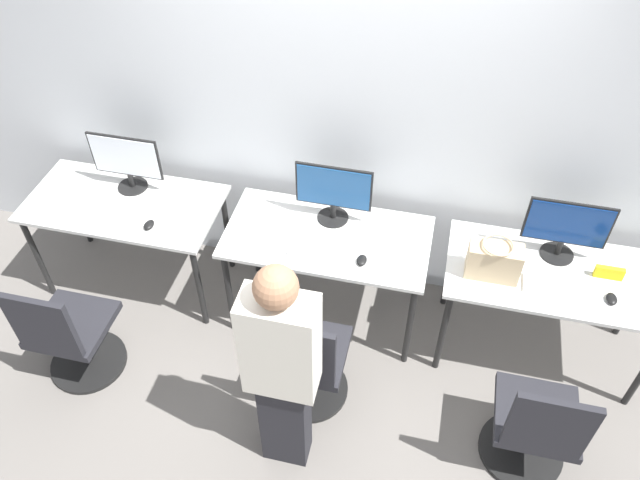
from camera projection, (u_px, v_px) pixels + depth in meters
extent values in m
plane|color=slate|center=(316.00, 349.00, 4.14)|extent=(20.00, 20.00, 0.00)
cube|color=silver|center=(345.00, 105.00, 3.69)|extent=(12.00, 0.05, 2.80)
cube|color=silver|center=(123.00, 204.00, 4.08)|extent=(1.27, 0.65, 0.02)
cylinder|color=black|center=(38.00, 258.00, 4.24)|extent=(0.04, 0.04, 0.72)
cylinder|color=black|center=(199.00, 287.00, 4.05)|extent=(0.04, 0.04, 0.72)
cylinder|color=black|center=(78.00, 206.00, 4.62)|extent=(0.04, 0.04, 0.72)
cylinder|color=black|center=(227.00, 230.00, 4.43)|extent=(0.04, 0.04, 0.72)
cylinder|color=black|center=(133.00, 186.00, 4.17)|extent=(0.20, 0.20, 0.01)
cylinder|color=black|center=(131.00, 180.00, 4.13)|extent=(0.04, 0.04, 0.10)
cube|color=black|center=(125.00, 156.00, 4.00)|extent=(0.48, 0.01, 0.30)
cube|color=silver|center=(125.00, 157.00, 4.00)|extent=(0.45, 0.01, 0.28)
cube|color=silver|center=(112.00, 216.00, 3.95)|extent=(0.39, 0.14, 0.02)
ellipsoid|color=black|center=(149.00, 225.00, 3.89)|extent=(0.06, 0.09, 0.03)
cylinder|color=black|center=(89.00, 362.00, 4.05)|extent=(0.48, 0.48, 0.03)
cylinder|color=black|center=(81.00, 344.00, 3.92)|extent=(0.04, 0.04, 0.35)
cube|color=#232328|center=(72.00, 325.00, 3.78)|extent=(0.44, 0.44, 0.05)
cube|color=#232328|center=(42.00, 326.00, 3.46)|extent=(0.40, 0.04, 0.44)
cube|color=silver|center=(327.00, 237.00, 3.85)|extent=(1.27, 0.65, 0.02)
cylinder|color=black|center=(229.00, 293.00, 4.02)|extent=(0.04, 0.04, 0.72)
cylinder|color=black|center=(409.00, 326.00, 3.83)|extent=(0.04, 0.04, 0.72)
cylinder|color=black|center=(255.00, 235.00, 4.40)|extent=(0.04, 0.04, 0.72)
cylinder|color=black|center=(420.00, 263.00, 4.21)|extent=(0.04, 0.04, 0.72)
cylinder|color=black|center=(333.00, 217.00, 3.95)|extent=(0.20, 0.20, 0.01)
cylinder|color=black|center=(333.00, 211.00, 3.91)|extent=(0.04, 0.04, 0.10)
cube|color=black|center=(334.00, 187.00, 3.78)|extent=(0.48, 0.01, 0.30)
cube|color=navy|center=(333.00, 188.00, 3.78)|extent=(0.45, 0.01, 0.28)
cube|color=silver|center=(322.00, 251.00, 3.73)|extent=(0.39, 0.14, 0.02)
ellipsoid|color=black|center=(362.00, 260.00, 3.67)|extent=(0.06, 0.09, 0.03)
cylinder|color=black|center=(310.00, 388.00, 3.91)|extent=(0.48, 0.48, 0.03)
cylinder|color=black|center=(309.00, 371.00, 3.78)|extent=(0.04, 0.04, 0.35)
cube|color=#232328|center=(309.00, 351.00, 3.64)|extent=(0.44, 0.44, 0.05)
cube|color=#232328|center=(299.00, 355.00, 3.32)|extent=(0.40, 0.04, 0.44)
cube|color=#232328|center=(286.00, 418.00, 3.38)|extent=(0.25, 0.16, 0.72)
cube|color=silver|center=(280.00, 345.00, 2.91)|extent=(0.36, 0.20, 0.62)
sphere|color=#9E7051|center=(276.00, 287.00, 2.63)|extent=(0.20, 0.20, 0.20)
cube|color=silver|center=(557.00, 275.00, 3.63)|extent=(1.27, 0.65, 0.02)
cylinder|color=black|center=(443.00, 332.00, 3.79)|extent=(0.04, 0.04, 0.72)
cylinder|color=black|center=(450.00, 268.00, 4.18)|extent=(0.04, 0.04, 0.72)
cylinder|color=black|center=(634.00, 298.00, 3.99)|extent=(0.04, 0.04, 0.72)
cylinder|color=black|center=(556.00, 254.00, 3.72)|extent=(0.20, 0.20, 0.01)
cylinder|color=black|center=(559.00, 247.00, 3.68)|extent=(0.04, 0.04, 0.10)
cube|color=black|center=(568.00, 223.00, 3.55)|extent=(0.48, 0.01, 0.30)
cube|color=navy|center=(568.00, 224.00, 3.55)|extent=(0.45, 0.01, 0.28)
cube|color=silver|center=(558.00, 287.00, 3.53)|extent=(0.39, 0.14, 0.02)
ellipsoid|color=black|center=(612.00, 299.00, 3.46)|extent=(0.06, 0.09, 0.03)
cylinder|color=black|center=(520.00, 450.00, 3.62)|extent=(0.48, 0.48, 0.03)
cylinder|color=black|center=(528.00, 434.00, 3.48)|extent=(0.04, 0.04, 0.35)
cube|color=#232328|center=(537.00, 416.00, 3.34)|extent=(0.44, 0.44, 0.05)
cube|color=#232328|center=(549.00, 426.00, 3.03)|extent=(0.40, 0.04, 0.44)
cube|color=tan|center=(494.00, 261.00, 3.54)|extent=(0.30, 0.14, 0.22)
torus|color=tan|center=(498.00, 245.00, 3.45)|extent=(0.18, 0.18, 0.01)
cube|color=yellow|center=(609.00, 273.00, 3.57)|extent=(0.16, 0.03, 0.08)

